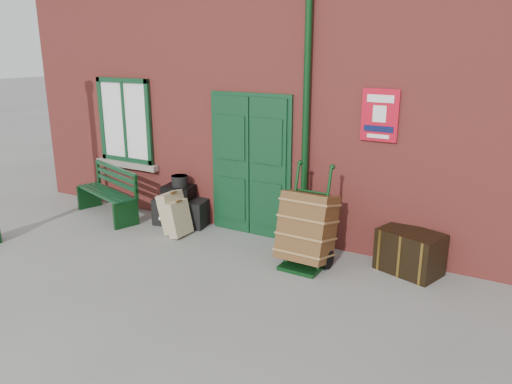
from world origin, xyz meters
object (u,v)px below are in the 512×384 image
Objects in this scene: houdini_trunk at (182,211)px; porter_trolley at (307,229)px; dark_trunk at (410,252)px; bench at (109,191)px.

houdini_trunk is 0.64× the size of porter_trolley.
houdini_trunk is at bearing 170.13° from porter_trolley.
dark_trunk is (1.29, 0.49, -0.25)m from porter_trolley.
porter_trolley reaches higher than bench.
bench is 5.21m from dark_trunk.
dark_trunk is at bearing 21.57° from porter_trolley.
bench reaches higher than dark_trunk.
dark_trunk is (3.83, 0.00, 0.07)m from houdini_trunk.
bench is 1.95× the size of dark_trunk.
porter_trolley is at bearing -141.25° from dark_trunk.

